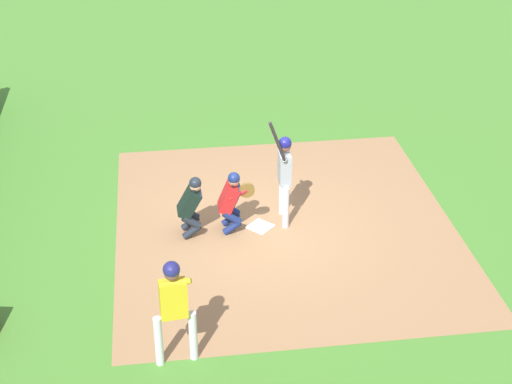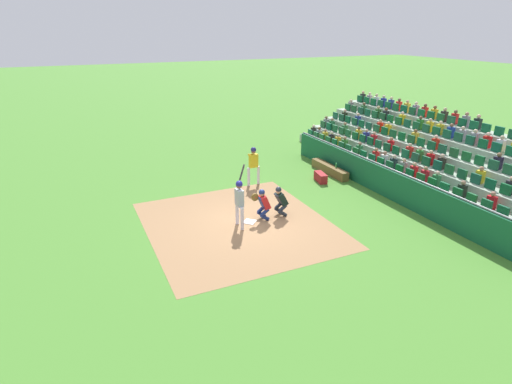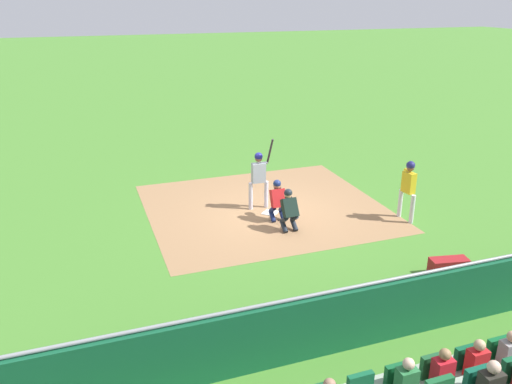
# 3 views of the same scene
# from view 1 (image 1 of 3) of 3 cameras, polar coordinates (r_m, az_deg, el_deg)

# --- Properties ---
(ground_plane) EXTENTS (160.00, 160.00, 0.00)m
(ground_plane) POSITION_cam_1_polar(r_m,az_deg,el_deg) (15.61, 0.31, -2.58)
(ground_plane) COLOR #47832E
(infield_dirt_patch) EXTENTS (7.39, 6.73, 0.01)m
(infield_dirt_patch) POSITION_cam_1_polar(r_m,az_deg,el_deg) (15.67, 2.12, -2.44)
(infield_dirt_patch) COLOR #9E754D
(infield_dirt_patch) RESTS_ON ground_plane
(home_plate_marker) EXTENTS (0.62, 0.62, 0.02)m
(home_plate_marker) POSITION_cam_1_polar(r_m,az_deg,el_deg) (15.60, 0.31, -2.53)
(home_plate_marker) COLOR white
(home_plate_marker) RESTS_ON infield_dirt_patch
(batter_at_plate) EXTENTS (0.69, 0.51, 2.35)m
(batter_at_plate) POSITION_cam_1_polar(r_m,az_deg,el_deg) (15.26, 2.07, 1.66)
(batter_at_plate) COLOR silver
(batter_at_plate) RESTS_ON ground_plane
(catcher_crouching) EXTENTS (0.47, 0.71, 1.29)m
(catcher_crouching) POSITION_cam_1_polar(r_m,az_deg,el_deg) (15.16, -1.77, -0.47)
(catcher_crouching) COLOR navy
(catcher_crouching) RESTS_ON ground_plane
(home_plate_umpire) EXTENTS (0.47, 0.50, 1.26)m
(home_plate_umpire) POSITION_cam_1_polar(r_m,az_deg,el_deg) (15.10, -4.74, -0.84)
(home_plate_umpire) COLOR #1E2530
(home_plate_umpire) RESTS_ON ground_plane
(on_deck_batter) EXTENTS (0.26, 0.67, 1.86)m
(on_deck_batter) POSITION_cam_1_polar(r_m,az_deg,el_deg) (11.82, -6.02, -7.98)
(on_deck_batter) COLOR silver
(on_deck_batter) RESTS_ON ground_plane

